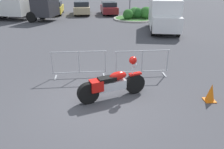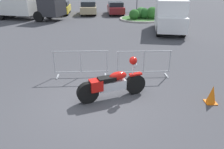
% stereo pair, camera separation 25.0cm
% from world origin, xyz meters
% --- Properties ---
extents(ground_plane, '(120.00, 120.00, 0.00)m').
position_xyz_m(ground_plane, '(0.00, 0.00, 0.00)').
color(ground_plane, '#424247').
extents(motorcycle, '(2.23, 1.05, 1.32)m').
position_xyz_m(motorcycle, '(0.42, 0.30, 0.50)').
color(motorcycle, black).
rests_on(motorcycle, ground).
extents(crowd_barrier_near, '(2.14, 0.54, 1.07)m').
position_xyz_m(crowd_barrier_near, '(-0.81, 2.01, 0.55)').
color(crowd_barrier_near, '#9EA0A5').
rests_on(crowd_barrier_near, ground).
extents(crowd_barrier_far, '(2.14, 0.54, 1.07)m').
position_xyz_m(crowd_barrier_far, '(1.65, 2.01, 0.55)').
color(crowd_barrier_far, '#9EA0A5').
rests_on(crowd_barrier_far, ground).
extents(box_truck, '(8.02, 4.12, 2.98)m').
position_xyz_m(box_truck, '(-8.46, 15.94, 1.64)').
color(box_truck, white).
rests_on(box_truck, ground).
extents(delivery_van, '(2.67, 5.23, 2.31)m').
position_xyz_m(delivery_van, '(4.66, 10.50, 1.24)').
color(delivery_van, white).
rests_on(delivery_van, ground).
extents(parked_car_black, '(2.11, 4.42, 1.46)m').
position_xyz_m(parked_car_black, '(-11.27, 19.24, 0.74)').
color(parked_car_black, black).
rests_on(parked_car_black, ground).
extents(parked_car_silver, '(2.02, 4.24, 1.40)m').
position_xyz_m(parked_car_silver, '(-8.25, 19.53, 0.71)').
color(parked_car_silver, '#B7BABF').
rests_on(parked_car_silver, ground).
extents(parked_car_yellow, '(2.00, 4.20, 1.38)m').
position_xyz_m(parked_car_yellow, '(-5.23, 19.44, 0.70)').
color(parked_car_yellow, yellow).
rests_on(parked_car_yellow, ground).
extents(parked_car_tan, '(2.05, 4.30, 1.42)m').
position_xyz_m(parked_car_tan, '(-2.22, 19.25, 0.72)').
color(parked_car_tan, tan).
rests_on(parked_car_tan, ground).
extents(parked_car_maroon, '(1.96, 4.13, 1.36)m').
position_xyz_m(parked_car_maroon, '(0.80, 19.20, 0.69)').
color(parked_car_maroon, maroon).
rests_on(parked_car_maroon, ground).
extents(pedestrian, '(0.40, 0.40, 1.69)m').
position_xyz_m(pedestrian, '(6.12, 16.19, 0.92)').
color(pedestrian, '#262838').
rests_on(pedestrian, ground).
extents(planter_island, '(4.08, 4.08, 1.23)m').
position_xyz_m(planter_island, '(3.38, 15.54, 0.43)').
color(planter_island, '#ADA89E').
rests_on(planter_island, ground).
extents(traffic_cone, '(0.34, 0.34, 0.59)m').
position_xyz_m(traffic_cone, '(3.51, -0.03, 0.29)').
color(traffic_cone, orange).
rests_on(traffic_cone, ground).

